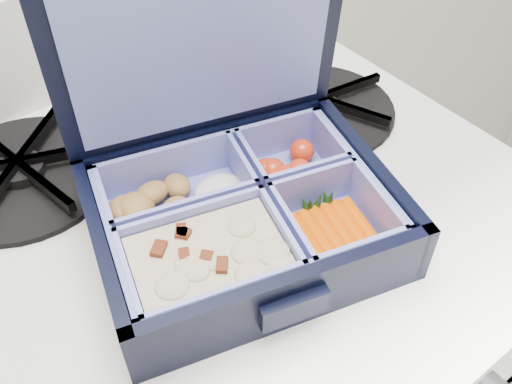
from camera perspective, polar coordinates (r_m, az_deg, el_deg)
bento_box at (r=0.48m, az=-1.27°, el=-2.49°), size 0.29×0.25×0.06m
burner_grate at (r=0.63m, az=6.17°, el=8.89°), size 0.19×0.19×0.02m
burner_grate_rear at (r=0.59m, az=-22.51°, el=2.05°), size 0.23×0.23×0.02m
fork at (r=0.60m, az=-3.99°, el=5.76°), size 0.18×0.12×0.01m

